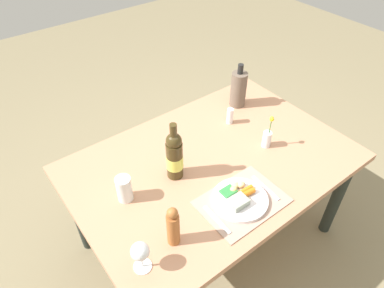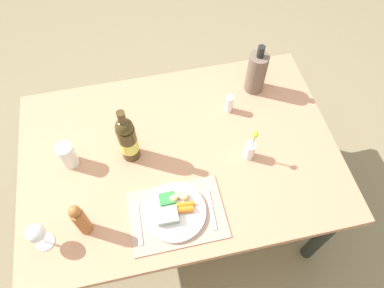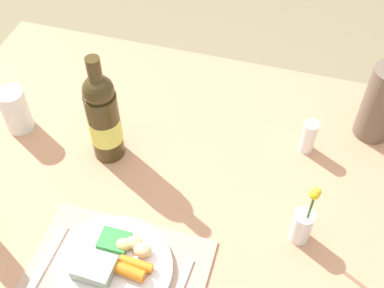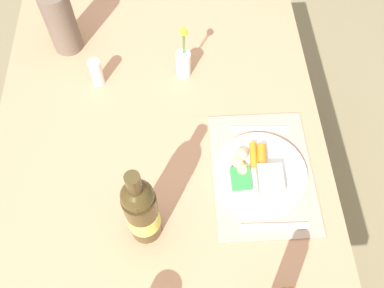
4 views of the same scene
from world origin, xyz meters
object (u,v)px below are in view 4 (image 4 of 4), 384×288
dinner_plate (260,173)px  cooler_bottle (60,20)px  flower_vase (183,62)px  dining_table (161,169)px  salt_shaker (96,72)px  knife (259,129)px  wine_bottle (142,211)px  fork (274,227)px

dinner_plate → cooler_bottle: 0.81m
cooler_bottle → flower_vase: bearing=-110.3°
dining_table → salt_shaker: 0.37m
flower_vase → salt_shaker: bearing=94.2°
knife → salt_shaker: bearing=70.2°
cooler_bottle → wine_bottle: bearing=-158.3°
dining_table → fork: fork is taller
dinner_plate → flower_vase: flower_vase is taller
dining_table → salt_shaker: (0.29, 0.19, 0.13)m
cooler_bottle → flower_vase: size_ratio=1.43×
flower_vase → fork: bearing=-158.0°
dinner_plate → wine_bottle: wine_bottle is taller
wine_bottle → flower_vase: size_ratio=1.62×
cooler_bottle → salt_shaker: cooler_bottle is taller
knife → salt_shaker: (0.22, 0.50, 0.04)m
dining_table → dinner_plate: size_ratio=5.57×
salt_shaker → flower_vase: bearing=-85.8°
flower_vase → knife: bearing=-136.7°
dinner_plate → salt_shaker: (0.37, 0.48, 0.03)m
fork → knife: 0.31m
dining_table → dinner_plate: 0.32m
dinner_plate → cooler_bottle: size_ratio=0.93×
wine_bottle → cooler_bottle: (0.68, 0.27, -0.02)m
fork → dinner_plate: bearing=9.2°
wine_bottle → salt_shaker: bearing=17.0°
dining_table → flower_vase: flower_vase is taller
dining_table → cooler_bottle: bearing=33.8°
dining_table → wine_bottle: bearing=170.5°
knife → flower_vase: size_ratio=0.91×
dinner_plate → flower_vase: bearing=27.2°
wine_bottle → salt_shaker: (0.51, 0.16, -0.08)m
cooler_bottle → flower_vase: cooler_bottle is taller
dinner_plate → flower_vase: (0.39, 0.20, 0.04)m
dinner_plate → flower_vase: size_ratio=1.32×
dining_table → knife: (0.08, -0.31, 0.09)m
fork → wine_bottle: wine_bottle is taller
salt_shaker → knife: bearing=-113.2°
dining_table → wine_bottle: size_ratio=4.54×
salt_shaker → dining_table: bearing=-146.5°
fork → knife: size_ratio=0.99×
dining_table → fork: size_ratio=8.16×
dinner_plate → flower_vase: 0.44m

